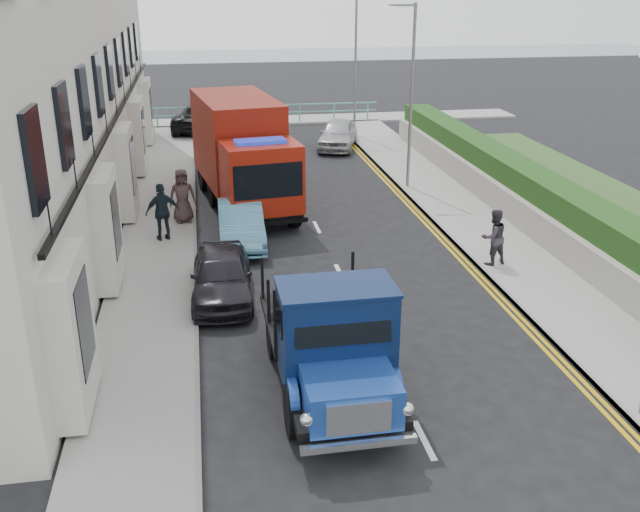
{
  "coord_description": "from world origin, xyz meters",
  "views": [
    {
      "loc": [
        -3.67,
        -12.36,
        7.85
      ],
      "look_at": [
        -0.93,
        3.85,
        1.4
      ],
      "focal_mm": 40.0,
      "sensor_mm": 36.0,
      "label": 1
    }
  ],
  "objects": [
    {
      "name": "garden_east",
      "position": [
        7.21,
        9.0,
        0.9
      ],
      "size": [
        1.45,
        28.0,
        1.75
      ],
      "color": "#B2AD9E",
      "rests_on": "ground"
    },
    {
      "name": "pavement_west",
      "position": [
        -5.2,
        9.0,
        0.06
      ],
      "size": [
        2.4,
        38.0,
        0.12
      ],
      "primitive_type": "cube",
      "color": "gray",
      "rests_on": "ground"
    },
    {
      "name": "parked_car_rear",
      "position": [
        -2.6,
        18.0,
        0.74
      ],
      "size": [
        2.74,
        5.35,
        1.49
      ],
      "primitive_type": "imported",
      "rotation": [
        0.0,
        0.0,
        -0.13
      ],
      "color": "#B5B4BA",
      "rests_on": "ground"
    },
    {
      "name": "lamp_far",
      "position": [
        4.18,
        24.0,
        4.0
      ],
      "size": [
        1.23,
        0.18,
        7.0
      ],
      "color": "slate",
      "rests_on": "ground"
    },
    {
      "name": "parked_car_mid",
      "position": [
        -2.6,
        8.88,
        0.64
      ],
      "size": [
        1.41,
        3.93,
        1.29
      ],
      "primitive_type": "imported",
      "rotation": [
        0.0,
        0.0,
        -0.01
      ],
      "color": "teal",
      "rests_on": "ground"
    },
    {
      "name": "pavement_east",
      "position": [
        5.3,
        9.0,
        0.06
      ],
      "size": [
        2.6,
        38.0,
        0.12
      ],
      "primitive_type": "cube",
      "color": "gray",
      "rests_on": "ground"
    },
    {
      "name": "pedestrian_west_near",
      "position": [
        -4.99,
        9.32,
        1.03
      ],
      "size": [
        1.15,
        0.72,
        1.82
      ],
      "primitive_type": "imported",
      "rotation": [
        0.0,
        0.0,
        3.42
      ],
      "color": "black",
      "rests_on": "pavement_west"
    },
    {
      "name": "seafront_car_left",
      "position": [
        -3.5,
        27.0,
        0.77
      ],
      "size": [
        3.57,
        5.93,
        1.54
      ],
      "primitive_type": "imported",
      "rotation": [
        0.0,
        0.0,
        2.95
      ],
      "color": "black",
      "rests_on": "ground"
    },
    {
      "name": "seafront_car_right",
      "position": [
        2.95,
        21.58,
        0.7
      ],
      "size": [
        2.85,
        4.39,
        1.39
      ],
      "primitive_type": "imported",
      "rotation": [
        0.0,
        0.0,
        -0.32
      ],
      "color": "#ADACB1",
      "rests_on": "ground"
    },
    {
      "name": "sea_plane",
      "position": [
        0.0,
        60.0,
        0.0
      ],
      "size": [
        120.0,
        120.0,
        0.0
      ],
      "primitive_type": "plane",
      "color": "slate",
      "rests_on": "ground"
    },
    {
      "name": "seafront_railing",
      "position": [
        0.0,
        28.2,
        0.58
      ],
      "size": [
        13.0,
        0.08,
        1.11
      ],
      "color": "#59B2A5",
      "rests_on": "ground"
    },
    {
      "name": "ground",
      "position": [
        0.0,
        0.0,
        0.0
      ],
      "size": [
        120.0,
        120.0,
        0.0
      ],
      "primitive_type": "plane",
      "color": "black",
      "rests_on": "ground"
    },
    {
      "name": "pedestrian_west_far",
      "position": [
        -4.4,
        10.99,
        1.03
      ],
      "size": [
        0.94,
        0.67,
        1.82
      ],
      "primitive_type": "imported",
      "rotation": [
        0.0,
        0.0,
        0.1
      ],
      "color": "#402E2E",
      "rests_on": "pavement_west"
    },
    {
      "name": "pedestrian_east_far",
      "position": [
        4.4,
        5.65,
        0.94
      ],
      "size": [
        0.91,
        0.78,
        1.64
      ],
      "primitive_type": "imported",
      "rotation": [
        0.0,
        0.0,
        3.37
      ],
      "color": "#372F3A",
      "rests_on": "pavement_east"
    },
    {
      "name": "parked_car_front",
      "position": [
        -3.36,
        4.82,
        0.65
      ],
      "size": [
        1.68,
        3.89,
        1.31
      ],
      "primitive_type": "imported",
      "rotation": [
        0.0,
        0.0,
        -0.04
      ],
      "color": "black",
      "rests_on": "ground"
    },
    {
      "name": "lamp_mid",
      "position": [
        4.18,
        14.0,
        4.0
      ],
      "size": [
        1.23,
        0.18,
        7.0
      ],
      "color": "slate",
      "rests_on": "ground"
    },
    {
      "name": "terrace_west",
      "position": [
        -9.47,
        13.0,
        7.17
      ],
      "size": [
        6.31,
        30.2,
        14.25
      ],
      "color": "beige",
      "rests_on": "ground"
    },
    {
      "name": "red_lorry",
      "position": [
        -2.24,
        12.95,
        2.04
      ],
      "size": [
        3.51,
        7.6,
        3.83
      ],
      "rotation": [
        0.0,
        0.0,
        0.15
      ],
      "color": "black",
      "rests_on": "ground"
    },
    {
      "name": "bedford_lorry",
      "position": [
        -1.39,
        -0.51,
        1.18
      ],
      "size": [
        2.25,
        5.46,
        2.56
      ],
      "rotation": [
        0.0,
        0.0,
        0.01
      ],
      "color": "black",
      "rests_on": "ground"
    },
    {
      "name": "promenade",
      "position": [
        0.0,
        29.0,
        0.06
      ],
      "size": [
        30.0,
        2.5,
        0.12
      ],
      "primitive_type": "cube",
      "color": "gray",
      "rests_on": "ground"
    }
  ]
}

